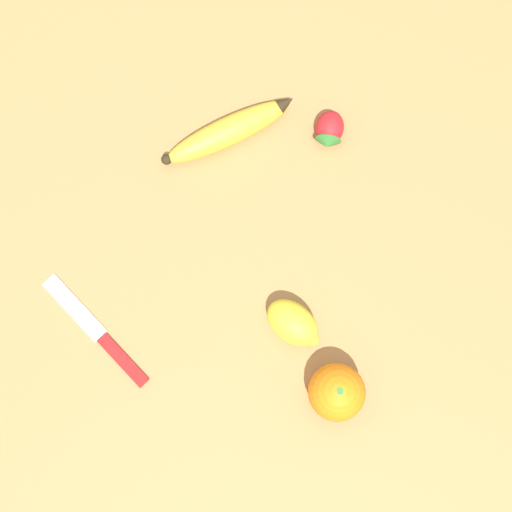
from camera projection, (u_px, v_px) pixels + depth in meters
name	position (u px, v px, depth m)	size (l,w,h in m)	color
ground_plane	(169.00, 240.00, 0.98)	(3.00, 3.00, 0.00)	#A87A47
banana	(230.00, 131.00, 1.00)	(0.19, 0.11, 0.04)	gold
orange	(337.00, 392.00, 0.90)	(0.07, 0.07, 0.07)	orange
strawberry	(329.00, 130.00, 0.99)	(0.05, 0.06, 0.04)	red
lemon	(293.00, 323.00, 0.93)	(0.09, 0.09, 0.05)	yellow
paring_knife	(99.00, 334.00, 0.95)	(0.14, 0.16, 0.01)	silver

